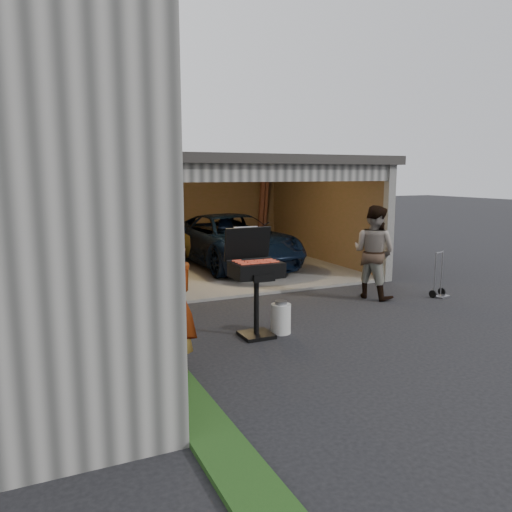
# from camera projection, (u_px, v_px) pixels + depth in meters

# --- Properties ---
(ground) EXTENTS (80.00, 80.00, 0.00)m
(ground) POSITION_uv_depth(u_px,v_px,m) (329.00, 354.00, 6.98)
(ground) COLOR black
(ground) RESTS_ON ground
(groundcover_strip) EXTENTS (0.50, 8.00, 0.06)m
(groundcover_strip) POSITION_uv_depth(u_px,v_px,m) (198.00, 416.00, 5.15)
(groundcover_strip) COLOR #193814
(groundcover_strip) RESTS_ON ground
(garage) EXTENTS (6.80, 6.30, 2.90)m
(garage) POSITION_uv_depth(u_px,v_px,m) (213.00, 198.00, 13.08)
(garage) COLOR #605E59
(garage) RESTS_ON ground
(minivan) EXTENTS (2.52, 5.03, 1.37)m
(minivan) POSITION_uv_depth(u_px,v_px,m) (232.00, 242.00, 13.37)
(minivan) COLOR black
(minivan) RESTS_ON ground
(woman) EXTENTS (0.45, 0.67, 1.79)m
(woman) POSITION_uv_depth(u_px,v_px,m) (178.00, 305.00, 6.15)
(woman) COLOR silver
(woman) RESTS_ON ground
(man) EXTENTS (1.01, 1.12, 1.88)m
(man) POSITION_uv_depth(u_px,v_px,m) (374.00, 252.00, 10.05)
(man) COLOR #45301B
(man) RESTS_ON ground
(bbq_grill) EXTENTS (0.75, 0.66, 1.68)m
(bbq_grill) POSITION_uv_depth(u_px,v_px,m) (255.00, 273.00, 7.62)
(bbq_grill) COLOR black
(bbq_grill) RESTS_ON ground
(propane_tank) EXTENTS (0.39, 0.39, 0.47)m
(propane_tank) POSITION_uv_depth(u_px,v_px,m) (281.00, 319.00, 7.88)
(propane_tank) COLOR silver
(propane_tank) RESTS_ON ground
(plywood_panel) EXTENTS (0.23, 0.82, 0.91)m
(plywood_panel) POSITION_uv_depth(u_px,v_px,m) (143.00, 327.00, 6.72)
(plywood_panel) COLOR brown
(plywood_panel) RESTS_ON ground
(hand_truck) EXTENTS (0.41, 0.36, 0.94)m
(hand_truck) POSITION_uv_depth(u_px,v_px,m) (439.00, 288.00, 10.23)
(hand_truck) COLOR slate
(hand_truck) RESTS_ON ground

